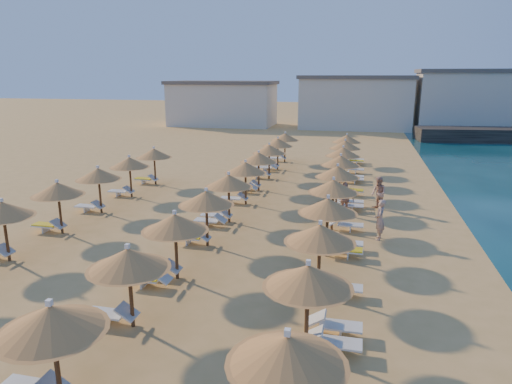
% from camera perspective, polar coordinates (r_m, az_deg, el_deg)
% --- Properties ---
extents(ground, '(220.00, 220.00, 0.00)m').
position_cam_1_polar(ground, '(20.80, -0.51, -6.27)').
color(ground, tan).
rests_on(ground, ground).
extents(hotel_blocks, '(50.69, 8.83, 8.10)m').
position_cam_1_polar(hotel_blocks, '(66.53, 12.38, 10.96)').
color(hotel_blocks, beige).
rests_on(hotel_blocks, ground).
extents(parasol_row_east, '(2.46, 36.87, 2.64)m').
position_cam_1_polar(parasol_row_east, '(22.13, 9.65, 0.60)').
color(parasol_row_east, brown).
rests_on(parasol_row_east, ground).
extents(parasol_row_west, '(2.46, 36.87, 2.64)m').
position_cam_1_polar(parasol_row_west, '(23.00, -3.44, 1.30)').
color(parasol_row_west, brown).
rests_on(parasol_row_west, ground).
extents(parasol_row_inland, '(2.46, 19.66, 2.64)m').
position_cam_1_polar(parasol_row_inland, '(24.60, -21.20, 1.20)').
color(parasol_row_inland, brown).
rests_on(parasol_row_inland, ground).
extents(loungers, '(15.56, 35.91, 0.66)m').
position_cam_1_polar(loungers, '(22.95, -1.17, -3.35)').
color(loungers, white).
rests_on(loungers, ground).
extents(beachgoer_a, '(0.48, 0.71, 1.89)m').
position_cam_1_polar(beachgoer_a, '(21.59, 15.22, -3.36)').
color(beachgoer_a, tan).
rests_on(beachgoer_a, ground).
extents(beachgoer_c, '(1.18, 0.84, 1.87)m').
position_cam_1_polar(beachgoer_c, '(24.77, 10.99, -0.87)').
color(beachgoer_c, tan).
rests_on(beachgoer_c, ground).
extents(beachgoer_b, '(1.07, 1.15, 1.88)m').
position_cam_1_polar(beachgoer_b, '(26.33, 15.06, -0.17)').
color(beachgoer_b, tan).
rests_on(beachgoer_b, ground).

